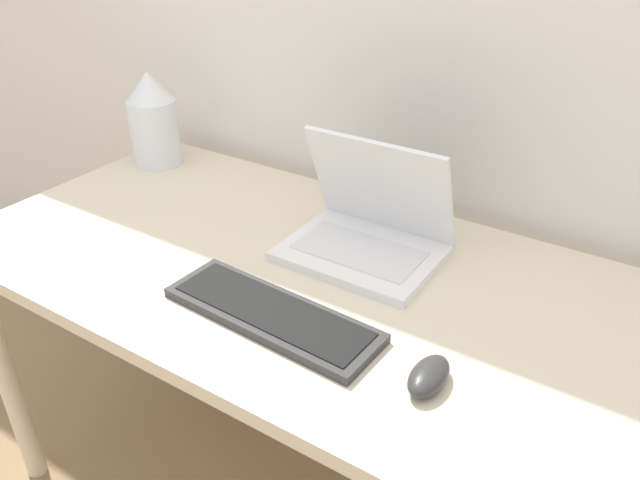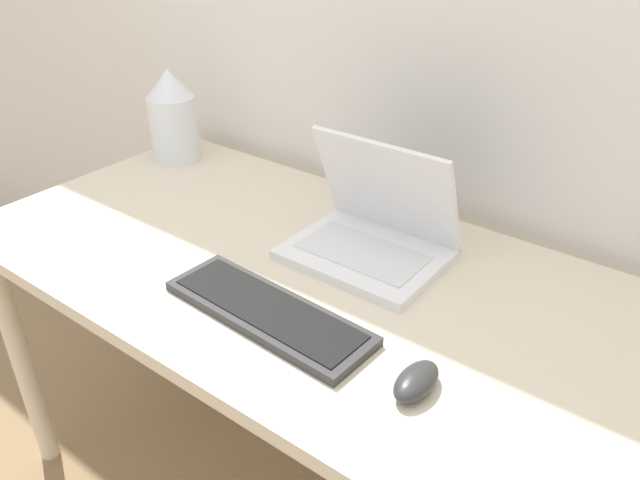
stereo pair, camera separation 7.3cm
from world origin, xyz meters
TOP-DOWN VIEW (x-y plane):
  - desk at (0.00, 0.36)m, footprint 1.42×0.73m
  - laptop at (0.10, 0.49)m, footprint 0.31×0.24m
  - keyboard at (0.07, 0.20)m, footprint 0.41×0.15m
  - mouse at (0.37, 0.19)m, footprint 0.05×0.10m
  - vase at (-0.60, 0.59)m, footprint 0.13×0.13m

SIDE VIEW (x-z plane):
  - desk at x=0.00m, z-range 0.28..1.01m
  - keyboard at x=0.07m, z-range 0.73..0.75m
  - mouse at x=0.37m, z-range 0.73..0.77m
  - laptop at x=0.10m, z-range 0.66..0.90m
  - vase at x=-0.60m, z-range 0.73..0.98m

